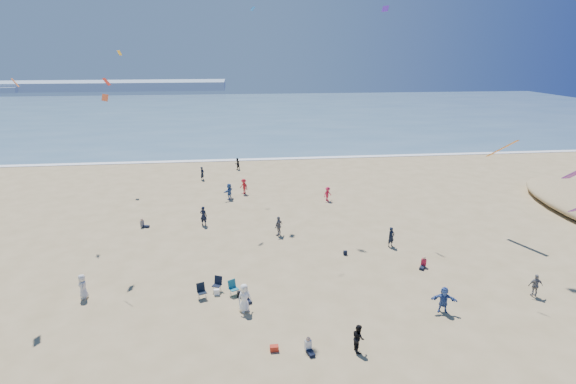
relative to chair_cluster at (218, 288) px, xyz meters
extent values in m
plane|color=tan|center=(2.55, -7.96, -0.50)|extent=(220.00, 220.00, 0.00)
cube|color=#476B84|center=(2.55, 87.04, -0.47)|extent=(220.00, 100.00, 0.06)
cube|color=white|center=(2.55, 37.04, -0.46)|extent=(220.00, 1.20, 0.08)
cube|color=#7A8EA8|center=(-57.45, 162.04, 1.10)|extent=(110.00, 20.00, 3.20)
imported|color=red|center=(2.15, 21.24, 0.34)|extent=(1.19, 1.22, 1.68)
imported|color=black|center=(13.53, 5.95, 0.32)|extent=(0.71, 0.60, 1.64)
imported|color=black|center=(1.50, 31.80, 0.27)|extent=(0.95, 0.95, 1.55)
imported|color=#385E9C|center=(0.58, 19.51, 0.36)|extent=(1.24, 1.63, 1.72)
imported|color=white|center=(1.68, -2.04, 0.39)|extent=(1.04, 0.92, 1.79)
imported|color=#365396|center=(13.53, -3.50, 0.32)|extent=(1.60, 0.90, 1.64)
imported|color=black|center=(-2.72, 27.27, 0.32)|extent=(0.63, 0.71, 1.63)
imported|color=black|center=(7.49, -6.47, 0.26)|extent=(0.66, 0.80, 1.52)
imported|color=black|center=(-1.64, 12.36, 0.39)|extent=(0.76, 0.63, 1.78)
imported|color=gray|center=(4.83, 9.23, 0.36)|extent=(0.97, 1.04, 1.72)
imported|color=red|center=(10.77, 17.78, 0.25)|extent=(1.12, 0.99, 1.50)
imported|color=slate|center=(20.14, -2.47, 0.27)|extent=(0.94, 0.49, 1.53)
imported|color=silver|center=(-8.44, 0.64, 0.31)|extent=(0.64, 0.87, 1.63)
cube|color=white|center=(-0.07, 0.02, -0.30)|extent=(0.35, 0.20, 0.40)
cube|color=black|center=(1.38, -0.37, -0.31)|extent=(0.30, 0.22, 0.38)
cube|color=red|center=(3.12, -6.02, -0.35)|extent=(0.45, 0.30, 0.30)
cube|color=black|center=(9.55, 4.87, -0.33)|extent=(0.28, 0.18, 0.34)
cube|color=#FA5B27|center=(-7.10, 5.76, 11.53)|extent=(0.66, 0.74, 0.45)
cube|color=#531EA3|center=(14.35, 13.46, 17.87)|extent=(0.43, 0.79, 0.47)
cube|color=red|center=(-7.50, 8.14, 12.41)|extent=(0.38, 0.75, 0.51)
cube|color=orange|center=(-11.38, 3.08, 12.72)|extent=(0.60, 0.88, 0.51)
cube|color=blue|center=(3.44, 18.56, 18.17)|extent=(0.52, 0.74, 0.34)
cube|color=#FBAD1D|center=(-11.05, 28.07, 14.24)|extent=(0.56, 0.54, 0.52)
cube|color=orange|center=(23.33, 8.25, 6.78)|extent=(0.35, 2.64, 1.87)
camera|label=1|loc=(1.55, -25.88, 14.58)|focal=28.00mm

